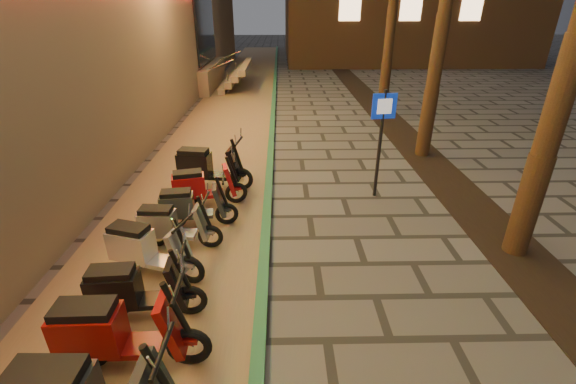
{
  "coord_description": "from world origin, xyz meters",
  "views": [
    {
      "loc": [
        -0.59,
        -3.71,
        3.99
      ],
      "look_at": [
        -0.48,
        2.04,
        1.2
      ],
      "focal_mm": 24.0,
      "sensor_mm": 36.0,
      "label": 1
    }
  ],
  "objects_px": {
    "scooter_7": "(170,225)",
    "scooter_8": "(189,206)",
    "pedestrian_sign": "(381,130)",
    "scooter_5": "(133,290)",
    "scooter_10": "(206,167)",
    "scooter_4": "(114,332)",
    "scooter_6": "(145,249)",
    "scooter_9": "(201,187)"
  },
  "relations": [
    {
      "from": "scooter_8",
      "to": "scooter_10",
      "type": "distance_m",
      "value": 1.84
    },
    {
      "from": "scooter_4",
      "to": "scooter_9",
      "type": "height_order",
      "value": "scooter_4"
    },
    {
      "from": "scooter_7",
      "to": "scooter_9",
      "type": "height_order",
      "value": "scooter_9"
    },
    {
      "from": "scooter_4",
      "to": "scooter_7",
      "type": "distance_m",
      "value": 2.61
    },
    {
      "from": "scooter_7",
      "to": "scooter_4",
      "type": "bearing_deg",
      "value": -86.54
    },
    {
      "from": "scooter_5",
      "to": "scooter_7",
      "type": "bearing_deg",
      "value": 84.35
    },
    {
      "from": "scooter_8",
      "to": "scooter_10",
      "type": "bearing_deg",
      "value": 82.47
    },
    {
      "from": "scooter_5",
      "to": "scooter_4",
      "type": "bearing_deg",
      "value": -88.86
    },
    {
      "from": "scooter_4",
      "to": "scooter_6",
      "type": "distance_m",
      "value": 1.81
    },
    {
      "from": "scooter_10",
      "to": "scooter_6",
      "type": "bearing_deg",
      "value": -87.94
    },
    {
      "from": "pedestrian_sign",
      "to": "scooter_7",
      "type": "relative_size",
      "value": 1.64
    },
    {
      "from": "scooter_4",
      "to": "scooter_8",
      "type": "relative_size",
      "value": 1.18
    },
    {
      "from": "scooter_4",
      "to": "scooter_9",
      "type": "xyz_separation_m",
      "value": [
        0.24,
        4.16,
        -0.06
      ]
    },
    {
      "from": "scooter_7",
      "to": "scooter_8",
      "type": "relative_size",
      "value": 0.99
    },
    {
      "from": "scooter_6",
      "to": "scooter_8",
      "type": "relative_size",
      "value": 1.07
    },
    {
      "from": "scooter_5",
      "to": "scooter_10",
      "type": "height_order",
      "value": "scooter_10"
    },
    {
      "from": "scooter_8",
      "to": "scooter_9",
      "type": "xyz_separation_m",
      "value": [
        0.06,
        0.85,
        0.03
      ]
    },
    {
      "from": "pedestrian_sign",
      "to": "scooter_5",
      "type": "height_order",
      "value": "pedestrian_sign"
    },
    {
      "from": "scooter_8",
      "to": "scooter_6",
      "type": "bearing_deg",
      "value": -111.19
    },
    {
      "from": "scooter_4",
      "to": "scooter_9",
      "type": "relative_size",
      "value": 1.11
    },
    {
      "from": "scooter_5",
      "to": "scooter_10",
      "type": "bearing_deg",
      "value": 82.72
    },
    {
      "from": "pedestrian_sign",
      "to": "scooter_7",
      "type": "bearing_deg",
      "value": -162.3
    },
    {
      "from": "scooter_4",
      "to": "scooter_7",
      "type": "bearing_deg",
      "value": 89.09
    },
    {
      "from": "scooter_4",
      "to": "scooter_5",
      "type": "height_order",
      "value": "scooter_4"
    },
    {
      "from": "scooter_5",
      "to": "scooter_9",
      "type": "height_order",
      "value": "scooter_9"
    },
    {
      "from": "scooter_10",
      "to": "scooter_9",
      "type": "bearing_deg",
      "value": -78.35
    },
    {
      "from": "pedestrian_sign",
      "to": "scooter_8",
      "type": "xyz_separation_m",
      "value": [
        -3.97,
        -1.33,
        -1.12
      ]
    },
    {
      "from": "scooter_7",
      "to": "scooter_10",
      "type": "xyz_separation_m",
      "value": [
        0.2,
        2.55,
        0.1
      ]
    },
    {
      "from": "scooter_7",
      "to": "scooter_8",
      "type": "distance_m",
      "value": 0.73
    },
    {
      "from": "scooter_5",
      "to": "scooter_6",
      "type": "bearing_deg",
      "value": 93.94
    },
    {
      "from": "scooter_9",
      "to": "scooter_5",
      "type": "bearing_deg",
      "value": -108.55
    },
    {
      "from": "scooter_6",
      "to": "scooter_9",
      "type": "height_order",
      "value": "scooter_6"
    },
    {
      "from": "scooter_7",
      "to": "scooter_10",
      "type": "height_order",
      "value": "scooter_10"
    },
    {
      "from": "pedestrian_sign",
      "to": "scooter_7",
      "type": "distance_m",
      "value": 4.77
    },
    {
      "from": "pedestrian_sign",
      "to": "scooter_5",
      "type": "distance_m",
      "value": 5.79
    },
    {
      "from": "pedestrian_sign",
      "to": "scooter_10",
      "type": "distance_m",
      "value": 4.12
    },
    {
      "from": "scooter_5",
      "to": "scooter_8",
      "type": "xyz_separation_m",
      "value": [
        0.25,
        2.49,
        -0.02
      ]
    },
    {
      "from": "pedestrian_sign",
      "to": "scooter_5",
      "type": "bearing_deg",
      "value": -146.22
    },
    {
      "from": "scooter_6",
      "to": "scooter_10",
      "type": "bearing_deg",
      "value": 100.61
    },
    {
      "from": "scooter_8",
      "to": "scooter_10",
      "type": "xyz_separation_m",
      "value": [
        0.01,
        1.84,
        0.09
      ]
    },
    {
      "from": "scooter_4",
      "to": "scooter_6",
      "type": "height_order",
      "value": "scooter_4"
    },
    {
      "from": "scooter_7",
      "to": "scooter_10",
      "type": "distance_m",
      "value": 2.56
    }
  ]
}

